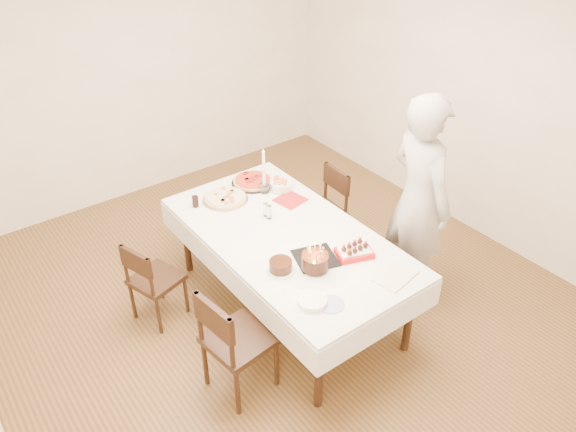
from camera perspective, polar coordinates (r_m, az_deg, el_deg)
floor at (r=4.91m, az=-0.75°, el=-8.81°), size 5.00×5.00×0.00m
wall_back at (r=6.15m, az=-15.15°, el=13.96°), size 4.50×0.04×2.70m
wall_right at (r=5.61m, az=18.44°, el=11.51°), size 0.04×5.00×2.70m
dining_table at (r=4.63m, az=-0.00°, el=-5.67°), size 1.94×2.42×0.75m
chair_right_savory at (r=5.28m, az=3.29°, el=0.34°), size 0.45×0.45×0.83m
chair_left_savory at (r=4.67m, az=-13.22°, el=-6.27°), size 0.49×0.49×0.77m
chair_left_dessert at (r=3.99m, az=-4.98°, el=-12.42°), size 0.51×0.51×0.90m
person at (r=4.63m, az=13.14°, el=1.53°), size 0.55×0.73×1.83m
pizza_white at (r=4.84m, az=-6.38°, el=1.81°), size 0.48×0.48×0.04m
pizza_pepperoni at (r=5.07m, az=-3.61°, el=3.56°), size 0.42×0.42×0.04m
red_placemat at (r=4.83m, az=0.24°, el=1.62°), size 0.27×0.27×0.01m
pasta_bowl at (r=4.97m, az=-0.67°, el=3.19°), size 0.26×0.26×0.07m
taper_candle at (r=4.85m, az=-2.47°, el=4.59°), size 0.12×0.12×0.42m
shaker_pair at (r=4.56m, az=-1.92°, el=0.39°), size 0.13×0.13×0.12m
cola_glass at (r=4.78m, az=-9.40°, el=1.46°), size 0.06×0.06×0.10m
layer_cake at (r=4.03m, az=-0.75°, el=-5.09°), size 0.26×0.26×0.09m
cake_board at (r=4.17m, az=2.80°, el=-4.32°), size 0.38×0.38×0.01m
birthday_cake at (r=4.01m, az=2.78°, el=-4.26°), size 0.24×0.24×0.18m
strawberry_box at (r=4.20m, az=6.76°, el=-3.63°), size 0.31×0.26×0.07m
box_lid at (r=4.07m, az=10.81°, el=-6.08°), size 0.34×0.26×0.03m
plate_stack at (r=3.78m, az=2.49°, el=-8.64°), size 0.23×0.23×0.04m
china_plate at (r=3.79m, az=4.32°, el=-8.89°), size 0.25×0.25×0.01m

